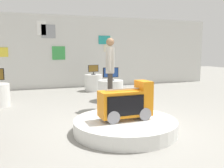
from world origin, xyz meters
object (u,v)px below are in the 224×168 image
object	(u,v)px
tv_on_left_rear	(111,73)
shopper_browsing_near_truck	(110,68)
tv_on_right_rear	(93,69)
display_pedestal_left_rear	(111,90)
novelty_firetruck_tv	(126,104)
display_pedestal_right_rear	(94,83)
main_display_pedestal	(125,126)

from	to	relation	value
tv_on_left_rear	shopper_browsing_near_truck	xyz separation A→B (m)	(-0.37, -1.05, 0.24)
tv_on_right_rear	tv_on_left_rear	bearing A→B (deg)	-88.73
display_pedestal_left_rear	tv_on_right_rear	distance (m)	1.95
display_pedestal_left_rear	shopper_browsing_near_truck	bearing A→B (deg)	-109.28
novelty_firetruck_tv	display_pedestal_left_rear	world-z (taller)	novelty_firetruck_tv
display_pedestal_left_rear	tv_on_right_rear	xyz separation A→B (m)	(-0.04, 1.88, 0.51)
display_pedestal_left_rear	display_pedestal_right_rear	size ratio (longest dim) A/B	1.15
main_display_pedestal	tv_on_right_rear	bearing A→B (deg)	82.41
display_pedestal_right_rear	display_pedestal_left_rear	bearing A→B (deg)	-88.77
main_display_pedestal	display_pedestal_left_rear	size ratio (longest dim) A/B	2.53
novelty_firetruck_tv	display_pedestal_left_rear	distance (m)	2.89
display_pedestal_left_rear	tv_on_left_rear	bearing A→B (deg)	-88.04
novelty_firetruck_tv	display_pedestal_right_rear	bearing A→B (deg)	82.64
display_pedestal_right_rear	tv_on_right_rear	distance (m)	0.51
main_display_pedestal	tv_on_left_rear	world-z (taller)	tv_on_left_rear
display_pedestal_left_rear	novelty_firetruck_tv	bearing A→B (deg)	-102.98
display_pedestal_right_rear	novelty_firetruck_tv	bearing A→B (deg)	-97.36
main_display_pedestal	tv_on_left_rear	distance (m)	2.96
main_display_pedestal	display_pedestal_right_rear	bearing A→B (deg)	82.41
main_display_pedestal	display_pedestal_left_rear	distance (m)	2.89
novelty_firetruck_tv	tv_on_left_rear	world-z (taller)	tv_on_left_rear
main_display_pedestal	display_pedestal_left_rear	xyz separation A→B (m)	(0.67, 2.80, 0.18)
novelty_firetruck_tv	main_display_pedestal	bearing A→B (deg)	162.61
tv_on_left_rear	shopper_browsing_near_truck	distance (m)	1.14
tv_on_right_rear	shopper_browsing_near_truck	world-z (taller)	shopper_browsing_near_truck
display_pedestal_left_rear	tv_on_right_rear	size ratio (longest dim) A/B	1.82
main_display_pedestal	shopper_browsing_near_truck	xyz separation A→B (m)	(0.30, 1.75, 0.94)
display_pedestal_left_rear	shopper_browsing_near_truck	size ratio (longest dim) A/B	0.42
main_display_pedestal	novelty_firetruck_tv	size ratio (longest dim) A/B	1.96
main_display_pedestal	tv_on_right_rear	distance (m)	4.78
display_pedestal_left_rear	display_pedestal_right_rear	bearing A→B (deg)	91.23
main_display_pedestal	tv_on_left_rear	xyz separation A→B (m)	(0.67, 2.80, 0.70)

